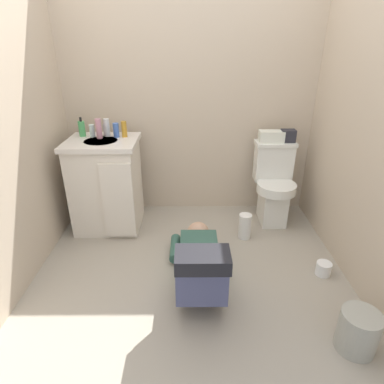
# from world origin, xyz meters

# --- Properties ---
(ground_plane) EXTENTS (2.79, 3.03, 0.04)m
(ground_plane) POSITION_xyz_m (0.00, 0.00, -0.02)
(ground_plane) COLOR #9F9584
(wall_back) EXTENTS (2.45, 0.08, 2.40)m
(wall_back) POSITION_xyz_m (0.00, 1.06, 1.20)
(wall_back) COLOR #C5B198
(wall_back) RESTS_ON ground_plane
(wall_right) EXTENTS (0.08, 2.03, 2.40)m
(wall_right) POSITION_xyz_m (1.19, 0.00, 1.20)
(wall_right) COLOR #C5B198
(wall_right) RESTS_ON ground_plane
(toilet) EXTENTS (0.36, 0.46, 0.75)m
(toilet) POSITION_xyz_m (0.78, 0.74, 0.37)
(toilet) COLOR white
(toilet) RESTS_ON ground_plane
(vanity_cabinet) EXTENTS (0.60, 0.53, 0.82)m
(vanity_cabinet) POSITION_xyz_m (-0.74, 0.65, 0.42)
(vanity_cabinet) COLOR silver
(vanity_cabinet) RESTS_ON ground_plane
(faucet) EXTENTS (0.02, 0.02, 0.10)m
(faucet) POSITION_xyz_m (-0.75, 0.80, 0.87)
(faucet) COLOR silver
(faucet) RESTS_ON vanity_cabinet
(person_plumber) EXTENTS (0.39, 1.06, 0.52)m
(person_plumber) POSITION_xyz_m (0.06, -0.17, 0.18)
(person_plumber) COLOR #33594C
(person_plumber) RESTS_ON ground_plane
(tissue_box) EXTENTS (0.22, 0.11, 0.10)m
(tissue_box) POSITION_xyz_m (0.73, 0.83, 0.80)
(tissue_box) COLOR silver
(tissue_box) RESTS_ON toilet
(toiletry_bag) EXTENTS (0.12, 0.09, 0.11)m
(toiletry_bag) POSITION_xyz_m (0.88, 0.83, 0.81)
(toiletry_bag) COLOR #26262D
(toiletry_bag) RESTS_ON toilet
(soap_dispenser) EXTENTS (0.06, 0.06, 0.17)m
(soap_dispenser) POSITION_xyz_m (-0.94, 0.78, 0.89)
(soap_dispenser) COLOR #47A158
(soap_dispenser) RESTS_ON vanity_cabinet
(bottle_clear) EXTENTS (0.04, 0.04, 0.11)m
(bottle_clear) POSITION_xyz_m (-0.84, 0.75, 0.87)
(bottle_clear) COLOR silver
(bottle_clear) RESTS_ON vanity_cabinet
(bottle_pink) EXTENTS (0.05, 0.05, 0.17)m
(bottle_pink) POSITION_xyz_m (-0.77, 0.71, 0.90)
(bottle_pink) COLOR pink
(bottle_pink) RESTS_ON vanity_cabinet
(bottle_white) EXTENTS (0.05, 0.05, 0.15)m
(bottle_white) POSITION_xyz_m (-0.72, 0.78, 0.90)
(bottle_white) COLOR silver
(bottle_white) RESTS_ON vanity_cabinet
(bottle_blue) EXTENTS (0.05, 0.05, 0.12)m
(bottle_blue) POSITION_xyz_m (-0.63, 0.74, 0.88)
(bottle_blue) COLOR #4269BE
(bottle_blue) RESTS_ON vanity_cabinet
(bottle_amber) EXTENTS (0.05, 0.05, 0.14)m
(bottle_amber) POSITION_xyz_m (-0.56, 0.75, 0.89)
(bottle_amber) COLOR #BF8727
(bottle_amber) RESTS_ON vanity_cabinet
(trash_can) EXTENTS (0.22, 0.22, 0.25)m
(trash_can) POSITION_xyz_m (0.93, -0.72, 0.12)
(trash_can) COLOR #9E9C90
(trash_can) RESTS_ON ground_plane
(paper_towel_roll) EXTENTS (0.11, 0.11, 0.22)m
(paper_towel_roll) POSITION_xyz_m (0.48, 0.42, 0.11)
(paper_towel_roll) COLOR white
(paper_towel_roll) RESTS_ON ground_plane
(toilet_paper_roll) EXTENTS (0.11, 0.11, 0.10)m
(toilet_paper_roll) POSITION_xyz_m (0.99, -0.08, 0.05)
(toilet_paper_roll) COLOR white
(toilet_paper_roll) RESTS_ON ground_plane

